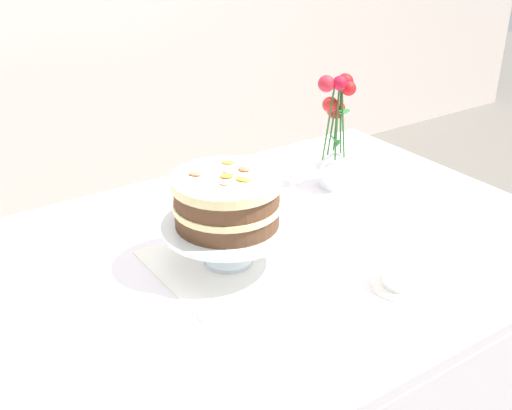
% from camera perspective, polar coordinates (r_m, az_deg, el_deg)
% --- Properties ---
extents(dining_table, '(1.40, 1.00, 0.74)m').
position_cam_1_polar(dining_table, '(1.50, 2.24, -7.13)').
color(dining_table, white).
rests_on(dining_table, ground).
extents(linen_napkin, '(0.32, 0.32, 0.00)m').
position_cam_1_polar(linen_napkin, '(1.41, -2.54, -5.20)').
color(linen_napkin, white).
rests_on(linen_napkin, dining_table).
extents(cake_stand, '(0.29, 0.29, 0.10)m').
position_cam_1_polar(cake_stand, '(1.36, -2.61, -2.29)').
color(cake_stand, silver).
rests_on(cake_stand, linen_napkin).
extents(layer_cake, '(0.24, 0.24, 0.12)m').
position_cam_1_polar(layer_cake, '(1.33, -2.67, 0.47)').
color(layer_cake, brown).
rests_on(layer_cake, cake_stand).
extents(flower_vase, '(0.12, 0.11, 0.33)m').
position_cam_1_polar(flower_vase, '(1.72, 7.24, 5.78)').
color(flower_vase, silver).
rests_on(flower_vase, dining_table).
extents(teacup, '(0.13, 0.13, 0.06)m').
position_cam_1_polar(teacup, '(1.35, 13.18, -6.29)').
color(teacup, white).
rests_on(teacup, dining_table).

